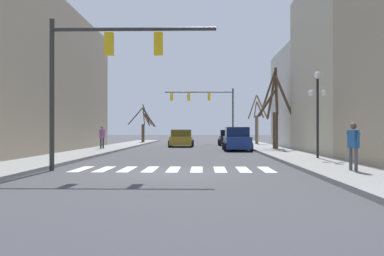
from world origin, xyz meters
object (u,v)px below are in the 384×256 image
object	(u,v)px
street_lamp_right_corner	(318,97)
pedestrian_on_left_sidewalk	(353,142)
traffic_signal_far	(207,102)
street_tree_left_far	(143,125)
traffic_signal_near	(101,61)
pedestrian_near_right_corner	(102,135)
car_at_intersection	(229,138)
street_tree_right_mid	(258,121)
street_tree_left_mid	(274,109)
car_driving_toward_lane	(237,140)
street_tree_right_far	(146,127)
car_parked_left_far	(181,139)

from	to	relation	value
street_lamp_right_corner	pedestrian_on_left_sidewalk	size ratio (longest dim) A/B	2.63
traffic_signal_far	street_tree_left_far	xyz separation A→B (m)	(-7.23, -0.73, -2.57)
traffic_signal_near	pedestrian_near_right_corner	xyz separation A→B (m)	(-3.67, 16.44, -3.00)
street_lamp_right_corner	car_at_intersection	distance (m)	22.43
traffic_signal_far	street_tree_right_mid	xyz separation A→B (m)	(5.04, -5.70, -2.24)
street_tree_right_mid	street_tree_left_mid	size ratio (longest dim) A/B	0.80
street_lamp_right_corner	car_driving_toward_lane	world-z (taller)	street_lamp_right_corner
street_tree_left_mid	traffic_signal_far	bearing A→B (deg)	105.98
traffic_signal_far	street_tree_left_mid	distance (m)	17.95
traffic_signal_far	street_tree_left_far	size ratio (longest dim) A/B	1.83
car_driving_toward_lane	street_tree_left_mid	xyz separation A→B (m)	(2.88, 0.64, 2.29)
traffic_signal_near	street_tree_right_mid	xyz separation A→B (m)	(9.36, 28.71, -1.69)
pedestrian_on_left_sidewalk	street_tree_right_far	world-z (taller)	street_tree_right_far
car_driving_toward_lane	street_tree_left_mid	world-z (taller)	street_tree_left_mid
car_parked_left_far	street_tree_right_mid	distance (m)	9.07
traffic_signal_near	street_tree_left_far	world-z (taller)	traffic_signal_near
street_tree_right_mid	street_tree_right_far	world-z (taller)	street_tree_right_mid
street_tree_right_far	street_tree_left_far	xyz separation A→B (m)	(-0.12, -1.28, 0.23)
car_at_intersection	car_parked_left_far	bearing A→B (deg)	129.82
street_lamp_right_corner	street_tree_right_far	size ratio (longest dim) A/B	1.09
car_at_intersection	street_tree_right_mid	distance (m)	3.63
car_at_intersection	street_lamp_right_corner	bearing A→B (deg)	-171.91
street_tree_right_mid	street_tree_right_far	distance (m)	13.68
traffic_signal_near	street_tree_right_mid	distance (m)	30.24
street_lamp_right_corner	street_tree_right_mid	xyz separation A→B (m)	(-0.14, 23.18, -0.72)
pedestrian_near_right_corner	street_tree_left_mid	distance (m)	13.08
pedestrian_on_left_sidewalk	pedestrian_near_right_corner	distance (m)	21.85
street_lamp_right_corner	pedestrian_near_right_corner	xyz separation A→B (m)	(-13.18, 10.92, -2.03)
street_tree_left_mid	street_tree_left_far	distance (m)	20.48
street_lamp_right_corner	pedestrian_on_left_sidewalk	xyz separation A→B (m)	(-0.55, -6.90, -2.06)
car_driving_toward_lane	street_tree_left_mid	size ratio (longest dim) A/B	0.78
pedestrian_near_right_corner	car_driving_toward_lane	bearing A→B (deg)	-64.60
car_at_intersection	car_parked_left_far	world-z (taller)	car_parked_left_far
street_tree_right_mid	street_tree_left_far	size ratio (longest dim) A/B	1.15
street_lamp_right_corner	street_tree_left_far	size ratio (longest dim) A/B	1.00
traffic_signal_near	traffic_signal_far	bearing A→B (deg)	82.84
street_tree_left_far	street_tree_right_far	bearing A→B (deg)	84.86
car_parked_left_far	street_tree_left_mid	bearing A→B (deg)	47.90
car_at_intersection	pedestrian_on_left_sidewalk	distance (m)	29.09
street_tree_left_mid	street_tree_left_far	size ratio (longest dim) A/B	1.43
traffic_signal_near	street_lamp_right_corner	distance (m)	11.04
street_lamp_right_corner	car_parked_left_far	xyz separation A→B (m)	(-7.62, 18.34, -2.44)
street_tree_right_far	street_tree_left_far	world-z (taller)	street_tree_left_far
traffic_signal_near	car_parked_left_far	distance (m)	24.18
car_parked_left_far	pedestrian_near_right_corner	xyz separation A→B (m)	(-5.56, -7.42, 0.41)
car_at_intersection	street_tree_right_mid	world-z (taller)	street_tree_right_mid
traffic_signal_far	car_at_intersection	bearing A→B (deg)	-73.24
pedestrian_on_left_sidewalk	street_tree_left_far	bearing A→B (deg)	179.48
car_at_intersection	street_tree_left_mid	xyz separation A→B (m)	(2.87, -10.38, 2.37)
pedestrian_on_left_sidewalk	street_tree_right_far	size ratio (longest dim) A/B	0.42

